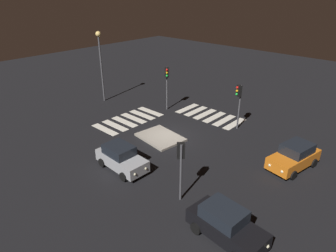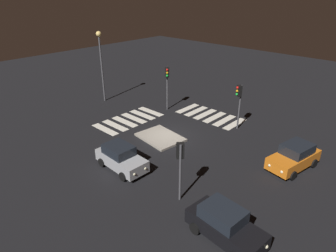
{
  "view_description": "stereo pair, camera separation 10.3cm",
  "coord_description": "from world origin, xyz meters",
  "px_view_note": "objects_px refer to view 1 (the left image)",
  "views": [
    {
      "loc": [
        -15.57,
        16.91,
        11.87
      ],
      "look_at": [
        0.0,
        0.0,
        1.0
      ],
      "focal_mm": 31.99,
      "sensor_mm": 36.0,
      "label": 1
    },
    {
      "loc": [
        -15.64,
        16.84,
        11.87
      ],
      "look_at": [
        0.0,
        0.0,
        1.0
      ],
      "focal_mm": 31.99,
      "sensor_mm": 36.0,
      "label": 2
    }
  ],
  "objects_px": {
    "car_silver": "(121,158)",
    "traffic_light_west": "(181,157)",
    "car_orange": "(294,156)",
    "traffic_light_south": "(239,96)",
    "traffic_island": "(160,137)",
    "street_lamp": "(100,55)",
    "traffic_light_east": "(167,78)",
    "car_black": "(226,224)"
  },
  "relations": [
    {
      "from": "car_black",
      "to": "traffic_light_east",
      "type": "bearing_deg",
      "value": 147.61
    },
    {
      "from": "car_silver",
      "to": "traffic_light_south",
      "type": "xyz_separation_m",
      "value": [
        -2.55,
        -11.18,
        2.25
      ]
    },
    {
      "from": "car_black",
      "to": "traffic_light_south",
      "type": "distance_m",
      "value": 13.57
    },
    {
      "from": "car_orange",
      "to": "street_lamp",
      "type": "height_order",
      "value": "street_lamp"
    },
    {
      "from": "car_orange",
      "to": "car_silver",
      "type": "bearing_deg",
      "value": -35.8
    },
    {
      "from": "car_black",
      "to": "traffic_light_east",
      "type": "relative_size",
      "value": 0.95
    },
    {
      "from": "car_black",
      "to": "traffic_light_west",
      "type": "bearing_deg",
      "value": 172.01
    },
    {
      "from": "car_silver",
      "to": "traffic_light_south",
      "type": "distance_m",
      "value": 11.69
    },
    {
      "from": "traffic_light_south",
      "to": "car_orange",
      "type": "bearing_deg",
      "value": 99.47
    },
    {
      "from": "car_orange",
      "to": "traffic_light_east",
      "type": "distance_m",
      "value": 14.4
    },
    {
      "from": "traffic_island",
      "to": "car_orange",
      "type": "distance_m",
      "value": 10.61
    },
    {
      "from": "traffic_light_east",
      "to": "traffic_island",
      "type": "bearing_deg",
      "value": -5.81
    },
    {
      "from": "traffic_light_east",
      "to": "traffic_light_south",
      "type": "height_order",
      "value": "traffic_light_east"
    },
    {
      "from": "traffic_light_west",
      "to": "car_orange",
      "type": "bearing_deg",
      "value": -72.52
    },
    {
      "from": "car_orange",
      "to": "traffic_light_west",
      "type": "distance_m",
      "value": 9.1
    },
    {
      "from": "car_black",
      "to": "traffic_light_west",
      "type": "distance_m",
      "value": 4.38
    },
    {
      "from": "car_black",
      "to": "car_silver",
      "type": "bearing_deg",
      "value": -178.43
    },
    {
      "from": "traffic_island",
      "to": "traffic_light_west",
      "type": "xyz_separation_m",
      "value": [
        -6.37,
        4.87,
        2.79
      ]
    },
    {
      "from": "car_orange",
      "to": "street_lamp",
      "type": "xyz_separation_m",
      "value": [
        21.13,
        0.86,
        4.28
      ]
    },
    {
      "from": "car_orange",
      "to": "traffic_light_west",
      "type": "relative_size",
      "value": 1.15
    },
    {
      "from": "traffic_island",
      "to": "traffic_light_west",
      "type": "height_order",
      "value": "traffic_light_west"
    },
    {
      "from": "car_silver",
      "to": "traffic_light_west",
      "type": "bearing_deg",
      "value": 5.5
    },
    {
      "from": "car_black",
      "to": "traffic_light_south",
      "type": "bearing_deg",
      "value": 123.84
    },
    {
      "from": "traffic_island",
      "to": "traffic_light_west",
      "type": "relative_size",
      "value": 1.07
    },
    {
      "from": "car_black",
      "to": "street_lamp",
      "type": "height_order",
      "value": "street_lamp"
    },
    {
      "from": "traffic_light_east",
      "to": "traffic_light_south",
      "type": "relative_size",
      "value": 1.1
    },
    {
      "from": "traffic_light_west",
      "to": "street_lamp",
      "type": "distance_m",
      "value": 18.99
    },
    {
      "from": "traffic_light_west",
      "to": "car_silver",
      "type": "bearing_deg",
      "value": 45.82
    },
    {
      "from": "car_silver",
      "to": "car_orange",
      "type": "distance_m",
      "value": 12.23
    },
    {
      "from": "car_silver",
      "to": "car_black",
      "type": "distance_m",
      "value": 9.0
    },
    {
      "from": "traffic_light_east",
      "to": "traffic_light_west",
      "type": "xyz_separation_m",
      "value": [
        -10.33,
        9.97,
        -0.53
      ]
    },
    {
      "from": "car_silver",
      "to": "traffic_light_west",
      "type": "xyz_separation_m",
      "value": [
        -5.19,
        -0.32,
        2.01
      ]
    },
    {
      "from": "car_silver",
      "to": "traffic_light_east",
      "type": "height_order",
      "value": "traffic_light_east"
    },
    {
      "from": "traffic_island",
      "to": "traffic_light_east",
      "type": "bearing_deg",
      "value": -52.14
    },
    {
      "from": "car_orange",
      "to": "traffic_light_east",
      "type": "xyz_separation_m",
      "value": [
        14.05,
        -1.9,
        2.52
      ]
    },
    {
      "from": "traffic_light_south",
      "to": "street_lamp",
      "type": "height_order",
      "value": "street_lamp"
    },
    {
      "from": "car_orange",
      "to": "car_black",
      "type": "bearing_deg",
      "value": 11.41
    },
    {
      "from": "traffic_light_east",
      "to": "car_black",
      "type": "bearing_deg",
      "value": 8.8
    },
    {
      "from": "car_black",
      "to": "traffic_light_east",
      "type": "xyz_separation_m",
      "value": [
        14.12,
        -10.85,
        2.53
      ]
    },
    {
      "from": "traffic_light_south",
      "to": "car_silver",
      "type": "bearing_deg",
      "value": 20.35
    },
    {
      "from": "traffic_island",
      "to": "street_lamp",
      "type": "relative_size",
      "value": 0.54
    },
    {
      "from": "traffic_light_east",
      "to": "car_silver",
      "type": "bearing_deg",
      "value": -17.12
    }
  ]
}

